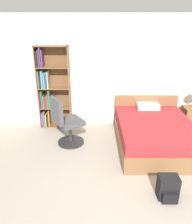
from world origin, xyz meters
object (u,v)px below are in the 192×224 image
(nightstand, at_px, (191,118))
(backpack_black, at_px, (168,188))
(office_chair, at_px, (66,124))
(bed, at_px, (154,132))
(bookshelf, at_px, (50,89))

(nightstand, bearing_deg, backpack_black, -118.51)
(office_chair, xyz_separation_m, nightstand, (2.91, 0.76, -0.20))
(office_chair, distance_m, backpack_black, 2.29)
(bed, height_order, office_chair, office_chair)
(office_chair, distance_m, nightstand, 3.01)
(bed, bearing_deg, nightstand, 34.39)
(bookshelf, distance_m, backpack_black, 3.34)
(bed, relative_size, office_chair, 1.91)
(office_chair, bearing_deg, backpack_black, -43.10)
(bed, xyz_separation_m, backpack_black, (-0.17, -1.57, -0.10))
(nightstand, bearing_deg, bookshelf, 177.60)
(bookshelf, bearing_deg, office_chair, -62.39)
(bookshelf, bearing_deg, bed, -21.00)
(bookshelf, distance_m, bed, 2.55)
(bookshelf, xyz_separation_m, bed, (2.30, -0.88, -0.67))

